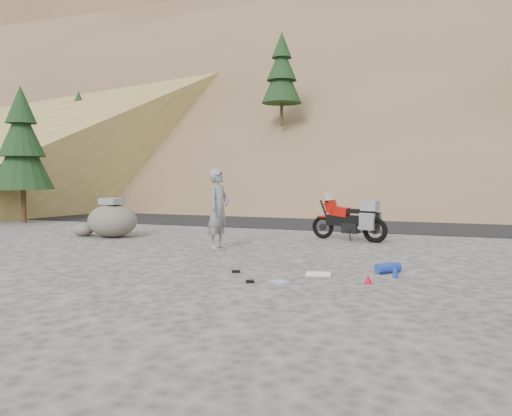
% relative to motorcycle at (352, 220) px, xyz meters
% --- Properties ---
extents(ground, '(140.00, 140.00, 0.00)m').
position_rel_motorcycle_xyz_m(ground, '(-1.29, -3.55, -0.55)').
color(ground, '#474542').
rests_on(ground, ground).
extents(road, '(120.00, 7.00, 0.05)m').
position_rel_motorcycle_xyz_m(road, '(-1.29, 5.45, -0.55)').
color(road, black).
rests_on(road, ground).
extents(hillside, '(120.00, 73.00, 46.72)m').
position_rel_motorcycle_xyz_m(hillside, '(-1.34, 37.33, 10.53)').
color(hillside, brown).
rests_on(hillside, ground).
extents(conifer_verge, '(2.20, 2.20, 5.04)m').
position_rel_motorcycle_xyz_m(conifer_verge, '(-12.29, 0.95, 2.34)').
color(conifer_verge, '#342313').
rests_on(conifer_verge, ground).
extents(motorcycle, '(2.13, 0.92, 1.29)m').
position_rel_motorcycle_xyz_m(motorcycle, '(0.00, 0.00, 0.00)').
color(motorcycle, black).
rests_on(motorcycle, ground).
extents(man, '(0.52, 0.73, 1.90)m').
position_rel_motorcycle_xyz_m(man, '(-2.73, -2.56, -0.55)').
color(man, gray).
rests_on(man, ground).
extents(boulder, '(1.81, 1.70, 1.11)m').
position_rel_motorcycle_xyz_m(boulder, '(-6.48, -1.58, -0.06)').
color(boulder, '#555149').
rests_on(boulder, ground).
extents(small_rock, '(0.62, 0.56, 0.36)m').
position_rel_motorcycle_xyz_m(small_rock, '(-7.42, -1.66, -0.37)').
color(small_rock, '#555149').
rests_on(small_rock, ground).
extents(gear_white_cloth, '(0.50, 0.46, 0.01)m').
position_rel_motorcycle_xyz_m(gear_white_cloth, '(0.22, -4.78, -0.54)').
color(gear_white_cloth, white).
rests_on(gear_white_cloth, ground).
extents(gear_blue_mat, '(0.46, 0.46, 0.19)m').
position_rel_motorcycle_xyz_m(gear_blue_mat, '(1.36, -4.23, -0.46)').
color(gear_blue_mat, '#193698').
rests_on(gear_blue_mat, ground).
extents(gear_bottle, '(0.10, 0.10, 0.24)m').
position_rel_motorcycle_xyz_m(gear_bottle, '(1.52, -4.66, -0.43)').
color(gear_bottle, '#193698').
rests_on(gear_bottle, ground).
extents(gear_funnel, '(0.16, 0.16, 0.16)m').
position_rel_motorcycle_xyz_m(gear_funnel, '(1.15, -5.27, -0.47)').
color(gear_funnel, '#AA0B20').
rests_on(gear_funnel, ground).
extents(gear_glove_a, '(0.16, 0.14, 0.04)m').
position_rel_motorcycle_xyz_m(gear_glove_a, '(-1.20, -5.13, -0.53)').
color(gear_glove_a, black).
rests_on(gear_glove_a, ground).
extents(gear_glove_b, '(0.16, 0.14, 0.04)m').
position_rel_motorcycle_xyz_m(gear_glove_b, '(-0.65, -5.85, -0.53)').
color(gear_glove_b, black).
rests_on(gear_glove_b, ground).
extents(gear_blue_cloth, '(0.35, 0.32, 0.01)m').
position_rel_motorcycle_xyz_m(gear_blue_cloth, '(-0.22, -5.63, -0.54)').
color(gear_blue_cloth, '#82A6CA').
rests_on(gear_blue_cloth, ground).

